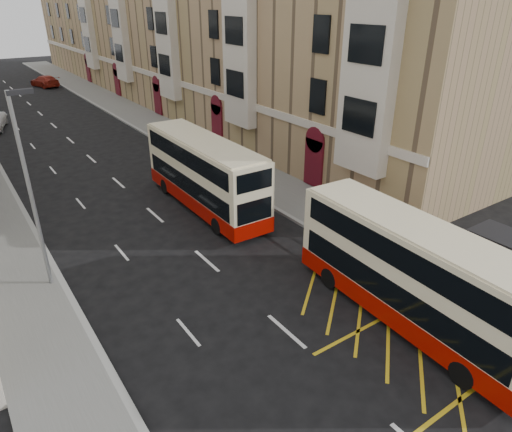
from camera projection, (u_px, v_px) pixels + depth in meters
ground at (368, 403)px, 13.78m from camera, size 200.00×200.00×0.00m
pavement_right at (176, 135)px, 40.08m from camera, size 4.00×120.00×0.15m
kerb_right at (155, 139)px, 39.06m from camera, size 0.25×120.00×0.15m
road_markings at (42, 115)px, 47.14m from camera, size 10.00×110.00×0.01m
terrace_right at (167, 31)px, 51.76m from camera, size 10.75×79.00×15.25m
guard_railing at (371, 244)px, 20.86m from camera, size 0.06×6.56×1.01m
street_lamp_near at (30, 184)px, 17.41m from camera, size 0.93×0.18×8.00m
double_decker_front at (412, 275)px, 16.47m from camera, size 2.76×10.06×3.98m
double_decker_rear at (204, 174)px, 25.65m from camera, size 2.48×10.30×4.09m
pedestrian_far at (449, 273)px, 18.28m from camera, size 1.17×0.76×1.85m
car_red at (45, 81)px, 61.71m from camera, size 3.33×5.53×1.50m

